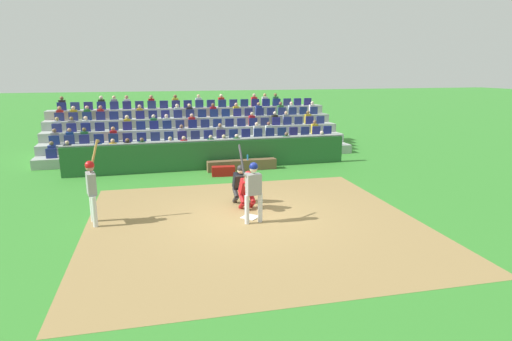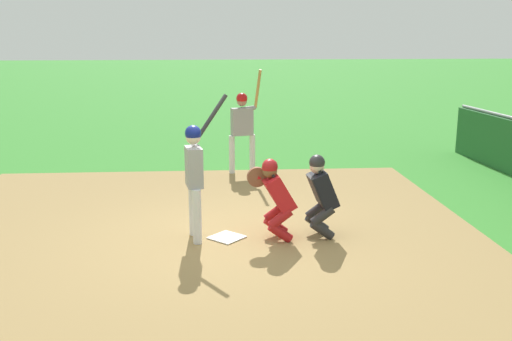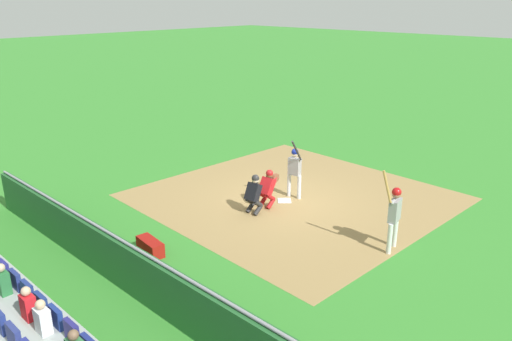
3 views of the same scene
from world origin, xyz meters
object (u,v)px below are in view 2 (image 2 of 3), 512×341
Objects in this scene: batter_at_plate at (195,170)px; home_plate_umpire at (320,192)px; home_plate_marker at (227,237)px; on_deck_batter at (243,123)px; catcher_crouching at (275,194)px.

batter_at_plate reaches higher than home_plate_umpire.
home_plate_marker is 0.19× the size of on_deck_batter.
catcher_crouching is 0.70m from home_plate_umpire.
batter_at_plate is 4.41m from on_deck_batter.
catcher_crouching is 0.54× the size of on_deck_batter.
on_deck_batter is at bearing -8.03° from home_plate_marker.
home_plate_umpire is (-0.07, -1.88, -0.37)m from batter_at_plate.
home_plate_umpire is at bearing -91.74° from home_plate_marker.
home_plate_marker is 4.50m from on_deck_batter.
batter_at_plate reaches higher than catcher_crouching.
batter_at_plate is at bearing 87.72° from home_plate_umpire.
home_plate_umpire reaches higher than home_plate_marker.
home_plate_marker is 1.16m from batter_at_plate.
home_plate_marker is 1.00m from catcher_crouching.
catcher_crouching is (-0.12, -1.18, -0.37)m from batter_at_plate.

